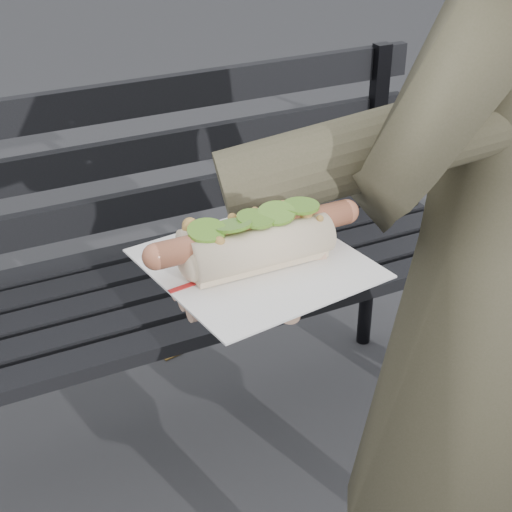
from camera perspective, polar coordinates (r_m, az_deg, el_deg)
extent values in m
cylinder|color=black|center=(2.02, 13.49, -5.95)|extent=(0.04, 0.04, 0.45)
cylinder|color=black|center=(2.25, 8.16, -1.47)|extent=(0.04, 0.04, 0.45)
cube|color=black|center=(1.59, -4.58, -5.63)|extent=(1.50, 0.07, 0.03)
cube|color=black|center=(1.66, -5.77, -3.99)|extent=(1.50, 0.07, 0.03)
cube|color=black|center=(1.73, -6.86, -2.48)|extent=(1.50, 0.07, 0.03)
cube|color=black|center=(1.80, -7.86, -1.10)|extent=(1.50, 0.07, 0.03)
cube|color=black|center=(1.87, -8.78, 0.18)|extent=(1.50, 0.07, 0.03)
cube|color=black|center=(2.07, 8.74, 9.38)|extent=(0.04, 0.03, 0.42)
cube|color=black|center=(1.85, -9.32, 3.41)|extent=(1.50, 0.02, 0.08)
cube|color=black|center=(1.80, -9.66, 7.12)|extent=(1.50, 0.02, 0.08)
cube|color=black|center=(1.75, -10.02, 11.04)|extent=(1.50, 0.02, 0.08)
imported|color=#484630|center=(1.15, 16.70, -2.13)|extent=(0.66, 0.52, 1.59)
cylinder|color=#484630|center=(0.94, 12.57, 8.70)|extent=(0.51, 0.23, 0.19)
cylinder|color=#D8A384|center=(0.78, 2.30, -0.29)|extent=(0.09, 0.08, 0.07)
ellipsoid|color=#D8A384|center=(0.76, 0.00, -1.63)|extent=(0.10, 0.11, 0.03)
cylinder|color=#D8A384|center=(0.72, -2.87, -3.63)|extent=(0.05, 0.02, 0.02)
cylinder|color=#D8A384|center=(0.73, -3.50, -2.86)|extent=(0.05, 0.02, 0.02)
cylinder|color=#D8A384|center=(0.75, -4.11, -2.11)|extent=(0.05, 0.02, 0.02)
cylinder|color=#D8A384|center=(0.77, -4.69, -1.40)|extent=(0.05, 0.02, 0.02)
cylinder|color=#D8A384|center=(0.72, 2.65, -3.35)|extent=(0.04, 0.05, 0.02)
cube|color=white|center=(0.75, 0.00, -0.53)|extent=(0.21, 0.21, 0.00)
cube|color=#B21E1E|center=(0.75, 0.00, -0.42)|extent=(0.19, 0.03, 0.00)
cylinder|color=#B36444|center=(0.74, 0.00, 1.68)|extent=(0.20, 0.02, 0.02)
sphere|color=#B36444|center=(0.70, -7.31, -0.05)|extent=(0.03, 0.02, 0.02)
sphere|color=#B36444|center=(0.78, 6.59, 3.22)|extent=(0.03, 0.02, 0.02)
sphere|color=#9E6B2D|center=(0.75, 3.68, 2.90)|extent=(0.01, 0.01, 0.01)
sphere|color=#9E6B2D|center=(0.73, -2.13, 2.29)|extent=(0.01, 0.01, 0.01)
sphere|color=#9E6B2D|center=(0.75, -0.08, 3.32)|extent=(0.01, 0.01, 0.01)
sphere|color=#9E6B2D|center=(0.75, -1.27, 2.39)|extent=(0.01, 0.01, 0.01)
sphere|color=#9E6B2D|center=(0.75, 0.90, 3.08)|extent=(0.01, 0.01, 0.01)
sphere|color=#9E6B2D|center=(0.72, -3.88, 1.25)|extent=(0.01, 0.01, 0.01)
sphere|color=#9E6B2D|center=(0.74, -1.11, 2.29)|extent=(0.01, 0.01, 0.01)
sphere|color=#9E6B2D|center=(0.73, -1.18, 1.65)|extent=(0.01, 0.01, 0.01)
sphere|color=#9E6B2D|center=(0.76, 2.11, 3.18)|extent=(0.01, 0.01, 0.01)
sphere|color=#9E6B2D|center=(0.74, -1.90, 2.14)|extent=(0.01, 0.01, 0.01)
sphere|color=#9E6B2D|center=(0.75, 1.35, 2.91)|extent=(0.01, 0.01, 0.01)
sphere|color=#9E6B2D|center=(0.74, 4.68, 2.73)|extent=(0.01, 0.01, 0.01)
sphere|color=#9E6B2D|center=(0.72, -1.19, 1.34)|extent=(0.01, 0.01, 0.01)
sphere|color=#9E6B2D|center=(0.73, -4.95, 2.02)|extent=(0.01, 0.01, 0.01)
sphere|color=#9E6B2D|center=(0.74, 2.39, 2.57)|extent=(0.01, 0.01, 0.01)
sphere|color=#9E6B2D|center=(0.75, 3.11, 2.73)|extent=(0.01, 0.01, 0.01)
sphere|color=#9E6B2D|center=(0.74, 1.32, 2.76)|extent=(0.01, 0.01, 0.01)
sphere|color=#9E6B2D|center=(0.75, 1.16, 2.82)|extent=(0.01, 0.01, 0.01)
sphere|color=#9E6B2D|center=(0.70, -3.76, 0.44)|extent=(0.01, 0.01, 0.01)
sphere|color=#9E6B2D|center=(0.73, 2.66, 1.78)|extent=(0.01, 0.01, 0.01)
sphere|color=#9E6B2D|center=(0.72, -0.66, 1.36)|extent=(0.01, 0.01, 0.01)
sphere|color=#9E6B2D|center=(0.70, -2.68, 1.02)|extent=(0.01, 0.01, 0.01)
sphere|color=#9E6B2D|center=(0.73, -4.82, 2.24)|extent=(0.01, 0.01, 0.01)
sphere|color=#9E6B2D|center=(0.77, 2.85, 3.25)|extent=(0.01, 0.01, 0.01)
sphere|color=#9E6B2D|center=(0.72, -4.49, 1.35)|extent=(0.01, 0.01, 0.01)
sphere|color=#9E6B2D|center=(0.73, -3.94, 1.90)|extent=(0.01, 0.01, 0.01)
sphere|color=#9E6B2D|center=(0.77, 2.01, 3.61)|extent=(0.01, 0.01, 0.01)
sphere|color=#9E6B2D|center=(0.75, -1.73, 2.79)|extent=(0.01, 0.01, 0.01)
cylinder|color=#5A9127|center=(0.71, -3.60, 1.87)|extent=(0.04, 0.04, 0.01)
cylinder|color=#5A9127|center=(0.72, -1.71, 2.23)|extent=(0.04, 0.04, 0.01)
cylinder|color=#5A9127|center=(0.73, -0.03, 2.74)|extent=(0.04, 0.04, 0.01)
cylinder|color=#5A9127|center=(0.74, 1.50, 3.14)|extent=(0.04, 0.04, 0.01)
cylinder|color=#5A9127|center=(0.75, 3.28, 3.67)|extent=(0.04, 0.04, 0.00)
cube|color=brown|center=(3.16, 9.25, 3.62)|extent=(0.08, 0.08, 0.00)
cube|color=brown|center=(2.84, -2.56, 0.84)|extent=(0.10, 0.09, 0.00)
cube|color=brown|center=(2.20, 15.72, -10.42)|extent=(0.05, 0.04, 0.00)
cube|color=brown|center=(2.31, -6.21, -7.03)|extent=(0.07, 0.05, 0.00)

